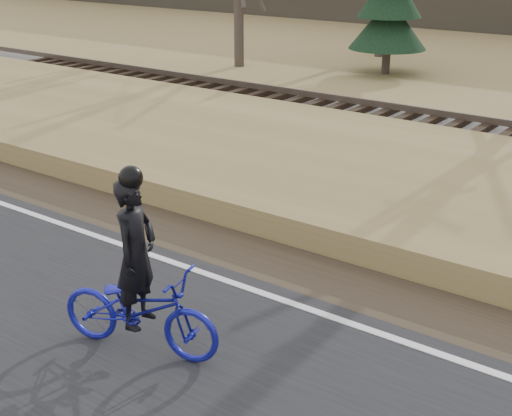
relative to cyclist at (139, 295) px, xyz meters
The scene contains 5 objects.
ground 2.78m from the cyclist, 39.32° to the left, with size 120.00×120.00×0.00m, color #9C7F4F.
edge_line 2.89m from the cyclist, 42.47° to the left, with size 120.00×0.12×0.01m, color silver.
shoulder 3.64m from the cyclist, 54.41° to the left, with size 120.00×1.60×0.04m, color #473A2B.
embankment 6.28m from the cyclist, 70.62° to the left, with size 120.00×5.00×0.44m, color #9C7F4F.
cyclist is the anchor object (origin of this frame).
Camera 1 is at (3.11, -6.58, 4.49)m, focal length 50.00 mm.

